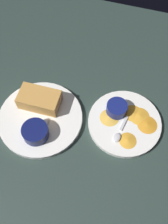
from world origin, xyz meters
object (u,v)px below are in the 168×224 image
at_px(ramekin_dark_sauce, 35,132).
at_px(ramekin_light_gravy, 117,108).
at_px(sandwich_half_near, 40,100).
at_px(plate_sandwich_main, 40,118).
at_px(plate_chips_companion, 124,123).
at_px(spoon_by_dark_ramekin, 46,118).
at_px(spoon_by_gravy_ramekin, 119,134).

xyz_separation_m(ramekin_dark_sauce, ramekin_light_gravy, (0.22, 0.15, -0.00)).
bearing_deg(sandwich_half_near, plate_sandwich_main, -70.92).
relative_size(sandwich_half_near, plate_chips_companion, 0.58).
height_order(spoon_by_dark_ramekin, plate_chips_companion, spoon_by_dark_ramekin).
bearing_deg(sandwich_half_near, plate_chips_companion, 2.50).
height_order(sandwich_half_near, ramekin_light_gravy, sandwich_half_near).
bearing_deg(ramekin_dark_sauce, sandwich_half_near, 104.20).
bearing_deg(plate_chips_companion, sandwich_half_near, -177.50).
height_order(plate_sandwich_main, ramekin_dark_sauce, ramekin_dark_sauce).
height_order(plate_sandwich_main, sandwich_half_near, sandwich_half_near).
bearing_deg(ramekin_dark_sauce, spoon_by_gravy_ramekin, 16.50).
relative_size(ramekin_dark_sauce, spoon_by_dark_ramekin, 0.80).
relative_size(plate_sandwich_main, ramekin_light_gravy, 4.09).
bearing_deg(sandwich_half_near, ramekin_dark_sauce, -75.80).
bearing_deg(ramekin_light_gravy, ramekin_dark_sauce, -145.48).
bearing_deg(spoon_by_gravy_ramekin, plate_chips_companion, 79.30).
relative_size(plate_sandwich_main, spoon_by_dark_ramekin, 2.71).
height_order(spoon_by_dark_ramekin, spoon_by_gravy_ramekin, same).
height_order(ramekin_light_gravy, spoon_by_gravy_ramekin, ramekin_light_gravy).
bearing_deg(ramekin_light_gravy, plate_chips_companion, -39.81).
distance_m(plate_sandwich_main, ramekin_light_gravy, 0.25).
bearing_deg(plate_chips_companion, plate_sandwich_main, -167.01).
height_order(ramekin_dark_sauce, spoon_by_gravy_ramekin, ramekin_dark_sauce).
relative_size(sandwich_half_near, ramekin_light_gravy, 2.03).
xyz_separation_m(sandwich_half_near, ramekin_light_gravy, (0.24, 0.04, -0.00)).
relative_size(ramekin_light_gravy, spoon_by_gravy_ramekin, 0.66).
xyz_separation_m(plate_chips_companion, ramekin_light_gravy, (-0.03, 0.03, 0.03)).
xyz_separation_m(sandwich_half_near, plate_chips_companion, (0.28, 0.01, -0.03)).
distance_m(spoon_by_dark_ramekin, ramekin_light_gravy, 0.23).
bearing_deg(plate_chips_companion, ramekin_light_gravy, 140.19).
bearing_deg(spoon_by_dark_ramekin, ramekin_light_gravy, 23.50).
distance_m(plate_sandwich_main, plate_chips_companion, 0.27).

